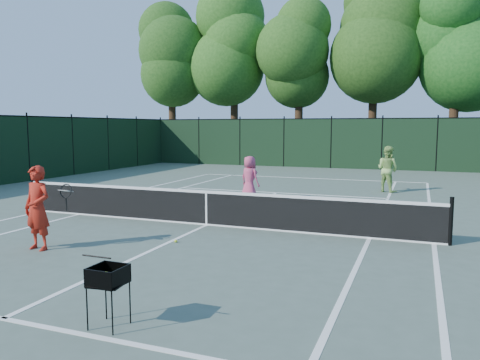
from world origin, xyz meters
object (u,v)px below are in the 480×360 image
(player_pink, at_px, (250,178))
(player_green, at_px, (388,169))
(coach, at_px, (38,208))
(ball_hopper, at_px, (108,276))
(loose_ball_midcourt, at_px, (176,241))

(player_pink, relative_size, player_green, 0.85)
(coach, relative_size, ball_hopper, 2.20)
(coach, height_order, loose_ball_midcourt, coach)
(ball_hopper, bearing_deg, loose_ball_midcourt, 100.20)
(ball_hopper, relative_size, loose_ball_midcourt, 11.76)
(coach, relative_size, player_pink, 1.14)
(loose_ball_midcourt, bearing_deg, coach, -147.08)
(coach, xyz_separation_m, loose_ball_midcourt, (2.38, 1.54, -0.85))
(coach, bearing_deg, player_green, 66.97)
(player_pink, bearing_deg, player_green, -115.17)
(player_pink, xyz_separation_m, loose_ball_midcourt, (0.53, -6.28, -0.73))
(player_green, height_order, loose_ball_midcourt, player_green)
(coach, distance_m, loose_ball_midcourt, 2.96)
(player_pink, bearing_deg, ball_hopper, 123.48)
(coach, xyz_separation_m, player_pink, (1.84, 7.82, -0.11))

